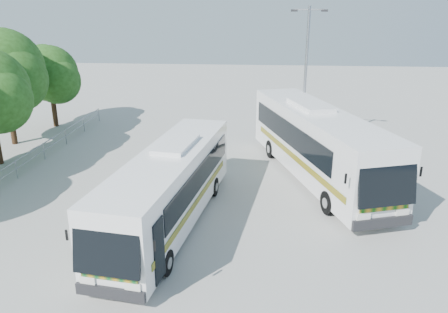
# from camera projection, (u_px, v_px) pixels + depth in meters

# --- Properties ---
(ground) EXTENTS (100.00, 100.00, 0.00)m
(ground) POSITION_uv_depth(u_px,v_px,m) (200.00, 211.00, 19.12)
(ground) COLOR gray
(ground) RESTS_ON ground
(kerb_divider) EXTENTS (0.40, 16.00, 0.15)m
(kerb_divider) POSITION_uv_depth(u_px,v_px,m) (158.00, 190.00, 21.17)
(kerb_divider) COLOR #B2B2AD
(kerb_divider) RESTS_ON ground
(railing) EXTENTS (0.06, 22.00, 1.00)m
(railing) POSITION_uv_depth(u_px,v_px,m) (26.00, 159.00, 23.46)
(railing) COLOR gray
(railing) RESTS_ON ground
(tree_far_d) EXTENTS (5.62, 5.30, 7.33)m
(tree_far_d) POSITION_uv_depth(u_px,v_px,m) (4.00, 69.00, 26.90)
(tree_far_d) COLOR #382314
(tree_far_d) RESTS_ON ground
(tree_far_e) EXTENTS (4.54, 4.28, 5.92)m
(tree_far_e) POSITION_uv_depth(u_px,v_px,m) (50.00, 74.00, 31.39)
(tree_far_e) COLOR #382314
(tree_far_e) RESTS_ON ground
(coach_main) EXTENTS (3.71, 11.26, 3.07)m
(coach_main) POSITION_uv_depth(u_px,v_px,m) (170.00, 186.00, 17.54)
(coach_main) COLOR white
(coach_main) RESTS_ON ground
(coach_adjacent) EXTENTS (6.34, 12.95, 3.55)m
(coach_adjacent) POSITION_uv_depth(u_px,v_px,m) (317.00, 142.00, 22.25)
(coach_adjacent) COLOR silver
(coach_adjacent) RESTS_ON ground
(lamppost) EXTENTS (2.09, 0.41, 8.53)m
(lamppost) POSITION_uv_depth(u_px,v_px,m) (306.00, 73.00, 26.02)
(lamppost) COLOR #93959B
(lamppost) RESTS_ON ground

